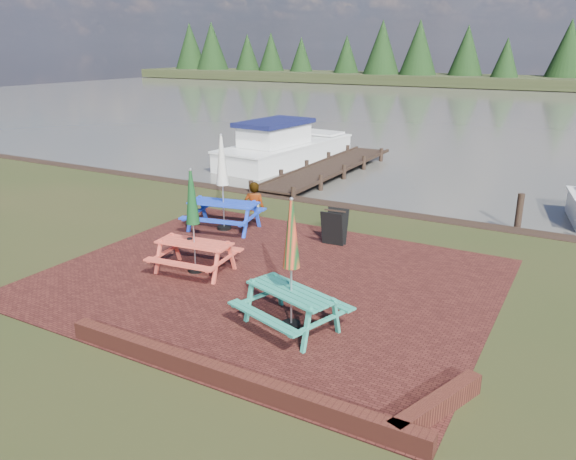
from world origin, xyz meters
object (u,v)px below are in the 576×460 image
(picnic_table_teal, at_px, (291,285))
(picnic_table_blue, at_px, (223,198))
(boat_jetty, at_px, (284,149))
(picnic_table_red, at_px, (194,237))
(chalkboard, at_px, (334,227))
(person, at_px, (254,182))
(jetty, at_px, (328,168))

(picnic_table_teal, relative_size, picnic_table_blue, 0.92)
(boat_jetty, bearing_deg, picnic_table_red, -63.16)
(picnic_table_red, xyz_separation_m, boat_jetty, (-4.67, 12.03, -0.37))
(chalkboard, xyz_separation_m, person, (-3.34, 1.59, 0.40))
(picnic_table_teal, distance_m, picnic_table_blue, 5.71)
(picnic_table_red, height_order, chalkboard, picnic_table_red)
(picnic_table_blue, bearing_deg, picnic_table_red, -77.38)
(picnic_table_red, distance_m, boat_jetty, 12.91)
(picnic_table_teal, relative_size, picnic_table_red, 1.02)
(picnic_table_red, height_order, person, picnic_table_red)
(picnic_table_red, bearing_deg, jetty, 93.73)
(chalkboard, distance_m, person, 3.72)
(picnic_table_teal, relative_size, jetty, 0.25)
(chalkboard, relative_size, boat_jetty, 0.12)
(jetty, distance_m, boat_jetty, 3.08)
(picnic_table_blue, relative_size, boat_jetty, 0.34)
(picnic_table_red, xyz_separation_m, picnic_table_blue, (-1.17, 2.69, 0.09))
(picnic_table_blue, bearing_deg, picnic_table_teal, -53.61)
(chalkboard, height_order, boat_jetty, boat_jetty)
(chalkboard, xyz_separation_m, boat_jetty, (-6.54, 8.97, -0.03))
(jetty, relative_size, person, 5.33)
(picnic_table_blue, xyz_separation_m, jetty, (-0.75, 7.99, -0.77))
(picnic_table_teal, bearing_deg, picnic_table_blue, 155.16)
(picnic_table_red, relative_size, person, 1.33)
(picnic_table_red, bearing_deg, chalkboard, 52.18)
(picnic_table_red, relative_size, jetty, 0.25)
(picnic_table_teal, relative_size, boat_jetty, 0.31)
(picnic_table_red, height_order, boat_jetty, picnic_table_red)
(chalkboard, bearing_deg, picnic_table_blue, -177.21)
(person, bearing_deg, boat_jetty, -86.04)
(picnic_table_red, bearing_deg, picnic_table_teal, -27.89)
(picnic_table_teal, height_order, picnic_table_blue, picnic_table_blue)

